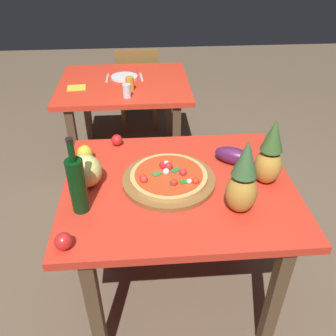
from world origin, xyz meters
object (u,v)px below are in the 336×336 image
(pizza, at_px, (169,176))
(tomato_beside_pepper, at_px, (117,140))
(background_table, at_px, (125,94))
(display_table, at_px, (178,198))
(dining_chair, at_px, (138,83))
(pineapple_left, at_px, (243,181))
(bell_pepper, at_px, (85,153))
(knife_utensil, at_px, (141,77))
(wine_bottle, at_px, (77,184))
(eggplant, at_px, (233,156))
(melon, at_px, (85,171))
(pineapple_right, at_px, (270,156))
(tomato_near_board, at_px, (63,241))
(napkin_folded, at_px, (76,88))
(drinking_glass_juice, at_px, (130,84))
(drinking_glass_water, at_px, (127,91))
(dinner_plate, at_px, (124,77))
(pizza_board, at_px, (169,180))
(fork_utensil, at_px, (107,78))

(pizza, height_order, tomato_beside_pepper, pizza)
(background_table, bearing_deg, display_table, -77.56)
(dining_chair, height_order, pineapple_left, pineapple_left)
(pineapple_left, height_order, bell_pepper, pineapple_left)
(background_table, distance_m, knife_utensil, 0.20)
(bell_pepper, xyz_separation_m, tomato_beside_pepper, (0.16, 0.15, -0.01))
(wine_bottle, xyz_separation_m, eggplant, (0.76, 0.32, -0.09))
(eggplant, bearing_deg, knife_utensil, 109.63)
(dining_chair, relative_size, wine_bottle, 2.32)
(pineapple_left, distance_m, melon, 0.74)
(knife_utensil, bearing_deg, melon, -106.24)
(pineapple_right, xyz_separation_m, tomato_near_board, (-0.92, -0.37, -0.12))
(pineapple_right, relative_size, napkin_folded, 2.44)
(tomato_beside_pepper, distance_m, napkin_folded, 0.95)
(dining_chair, bearing_deg, tomato_beside_pepper, 84.68)
(display_table, relative_size, knife_utensil, 6.28)
(pizza, height_order, eggplant, eggplant)
(pizza, distance_m, drinking_glass_juice, 1.21)
(tomato_near_board, distance_m, drinking_glass_water, 1.48)
(pineapple_right, relative_size, melon, 2.10)
(wine_bottle, height_order, napkin_folded, wine_bottle)
(pizza, height_order, napkin_folded, pizza)
(display_table, bearing_deg, bell_pepper, 152.88)
(drinking_glass_juice, xyz_separation_m, dinner_plate, (-0.05, 0.27, -0.04))
(drinking_glass_water, distance_m, knife_utensil, 0.41)
(napkin_folded, bearing_deg, pizza_board, -63.82)
(display_table, bearing_deg, tomato_beside_pepper, 128.98)
(background_table, distance_m, melon, 1.38)
(eggplant, bearing_deg, tomato_near_board, -145.74)
(display_table, bearing_deg, tomato_near_board, -142.01)
(background_table, bearing_deg, drinking_glass_water, -84.01)
(pineapple_left, relative_size, drinking_glass_juice, 3.45)
(display_table, distance_m, tomato_near_board, 0.64)
(fork_utensil, bearing_deg, dining_chair, 68.07)
(display_table, distance_m, eggplant, 0.37)
(pizza_board, distance_m, drinking_glass_water, 1.09)
(pineapple_left, bearing_deg, background_table, 109.13)
(drinking_glass_juice, height_order, dinner_plate, drinking_glass_juice)
(background_table, relative_size, pineapple_left, 2.92)
(melon, xyz_separation_m, napkin_folded, (-0.22, 1.26, -0.08))
(melon, distance_m, bell_pepper, 0.23)
(melon, relative_size, drinking_glass_water, 1.67)
(melon, bearing_deg, tomato_near_board, -95.88)
(pineapple_right, xyz_separation_m, tomato_beside_pepper, (-0.75, 0.41, -0.12))
(pineapple_right, xyz_separation_m, melon, (-0.88, 0.04, -0.07))
(background_table, bearing_deg, pineapple_right, -62.36)
(tomato_beside_pepper, height_order, drinking_glass_juice, drinking_glass_juice)
(pineapple_right, distance_m, eggplant, 0.24)
(dinner_plate, xyz_separation_m, fork_utensil, (-0.14, 0.00, -0.00))
(eggplant, xyz_separation_m, drinking_glass_juice, (-0.56, 1.05, 0.01))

